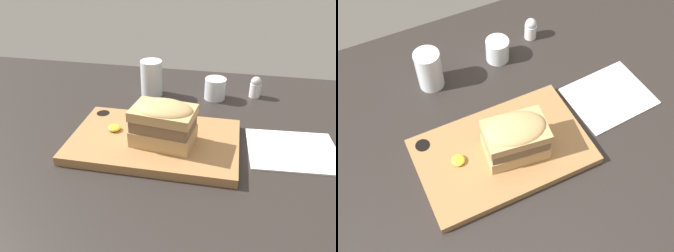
% 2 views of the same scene
% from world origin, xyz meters
% --- Properties ---
extents(dining_table, '(1.91, 0.98, 0.02)m').
position_xyz_m(dining_table, '(0.00, 0.00, 0.01)').
color(dining_table, '#282321').
rests_on(dining_table, ground).
extents(serving_board, '(0.38, 0.24, 0.02)m').
position_xyz_m(serving_board, '(0.02, 0.00, 0.03)').
color(serving_board, '#9E7042').
rests_on(serving_board, dining_table).
extents(sandwich, '(0.14, 0.11, 0.10)m').
position_xyz_m(sandwich, '(0.04, -0.01, 0.09)').
color(sandwich, tan).
rests_on(sandwich, serving_board).
extents(mustard_dollop, '(0.03, 0.03, 0.01)m').
position_xyz_m(mustard_dollop, '(-0.08, 0.01, 0.05)').
color(mustard_dollop, yellow).
rests_on(mustard_dollop, serving_board).
extents(water_glass, '(0.06, 0.06, 0.11)m').
position_xyz_m(water_glass, '(-0.05, 0.27, 0.07)').
color(water_glass, silver).
rests_on(water_glass, dining_table).
extents(wine_glass, '(0.06, 0.06, 0.06)m').
position_xyz_m(wine_glass, '(0.13, 0.28, 0.05)').
color(wine_glass, silver).
rests_on(wine_glass, dining_table).
extents(napkin, '(0.21, 0.18, 0.00)m').
position_xyz_m(napkin, '(0.33, 0.03, 0.02)').
color(napkin, white).
rests_on(napkin, dining_table).
extents(salt_shaker, '(0.03, 0.03, 0.06)m').
position_xyz_m(salt_shaker, '(0.25, 0.31, 0.05)').
color(salt_shaker, white).
rests_on(salt_shaker, dining_table).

